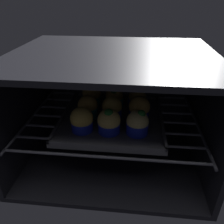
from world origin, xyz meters
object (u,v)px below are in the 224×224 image
at_px(muffin_row1_col2, 139,109).
at_px(muffin_row2_col2, 137,99).
at_px(muffin_row1_col0, 88,107).
at_px(muffin_row2_col0, 92,95).
at_px(muffin_row0_col0, 82,120).
at_px(muffin_row1_col1, 112,108).
at_px(muffin_row2_col1, 114,98).
at_px(muffin_row0_col1, 109,122).
at_px(muffin_row0_col2, 138,123).
at_px(baking_tray, 112,119).

height_order(muffin_row1_col2, muffin_row2_col2, muffin_row1_col2).
bearing_deg(muffin_row1_col0, muffin_row2_col0, 91.80).
bearing_deg(muffin_row1_col0, muffin_row1_col2, 1.03).
distance_m(muffin_row0_col0, muffin_row2_col2, 0.22).
bearing_deg(muffin_row1_col1, muffin_row2_col1, 91.27).
relative_size(muffin_row0_col0, muffin_row0_col1, 0.94).
distance_m(muffin_row0_col2, muffin_row1_col2, 0.08).
bearing_deg(muffin_row1_col0, muffin_row1_col1, -0.55).
height_order(muffin_row0_col0, muffin_row0_col2, muffin_row0_col2).
relative_size(baking_tray, muffin_row0_col2, 4.19).
bearing_deg(muffin_row2_col0, muffin_row1_col0, -88.20).
bearing_deg(muffin_row1_col1, muffin_row2_col2, 45.96).
bearing_deg(muffin_row1_col0, muffin_row0_col0, -90.96).
bearing_deg(muffin_row0_col2, muffin_row2_col0, 134.40).
bearing_deg(muffin_row1_col1, muffin_row0_col1, -90.08).
relative_size(muffin_row0_col0, muffin_row1_col2, 0.96).
xyz_separation_m(muffin_row1_col2, muffin_row2_col1, (-0.09, 0.07, -0.00)).
bearing_deg(muffin_row1_col2, muffin_row0_col2, -93.21).
bearing_deg(muffin_row0_col2, muffin_row2_col2, 90.62).
bearing_deg(baking_tray, muffin_row0_col1, -89.73).
height_order(muffin_row2_col0, muffin_row2_col2, muffin_row2_col0).
bearing_deg(muffin_row0_col1, muffin_row1_col2, 45.26).
xyz_separation_m(baking_tray, muffin_row0_col2, (0.08, -0.08, 0.04)).
distance_m(muffin_row2_col0, muffin_row2_col2, 0.16).
xyz_separation_m(muffin_row1_col0, muffin_row1_col1, (0.08, -0.00, 0.00)).
relative_size(muffin_row0_col0, muffin_row2_col2, 1.06).
bearing_deg(muffin_row1_col0, muffin_row2_col1, 45.46).
xyz_separation_m(muffin_row0_col1, muffin_row0_col2, (0.08, 0.00, -0.00)).
height_order(muffin_row0_col0, muffin_row2_col0, muffin_row2_col0).
distance_m(muffin_row0_col2, muffin_row2_col0, 0.23).
distance_m(muffin_row0_col0, muffin_row2_col1, 0.18).
bearing_deg(muffin_row2_col2, muffin_row2_col1, -178.06).
relative_size(baking_tray, muffin_row2_col1, 4.21).
bearing_deg(muffin_row2_col1, baking_tray, -89.09).
relative_size(muffin_row0_col0, muffin_row2_col1, 0.96).
relative_size(muffin_row1_col1, muffin_row2_col1, 0.95).
height_order(muffin_row1_col1, muffin_row1_col2, muffin_row1_col2).
height_order(muffin_row0_col0, muffin_row0_col1, muffin_row0_col1).
distance_m(muffin_row0_col2, muffin_row2_col1, 0.18).
xyz_separation_m(muffin_row0_col2, muffin_row2_col2, (-0.00, 0.16, -0.00)).
distance_m(muffin_row1_col0, muffin_row2_col1, 0.11).
distance_m(muffin_row1_col0, muffin_row2_col0, 0.08).
distance_m(muffin_row0_col1, muffin_row1_col2, 0.12).
distance_m(baking_tray, muffin_row0_col2, 0.12).
xyz_separation_m(muffin_row0_col0, muffin_row1_col1, (0.08, 0.08, -0.00)).
height_order(baking_tray, muffin_row2_col1, muffin_row2_col1).
bearing_deg(muffin_row0_col1, baking_tray, 90.27).
xyz_separation_m(muffin_row0_col0, muffin_row1_col0, (0.00, 0.08, -0.00)).
distance_m(muffin_row0_col1, muffin_row2_col1, 0.16).
bearing_deg(baking_tray, muffin_row0_col0, -134.44).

